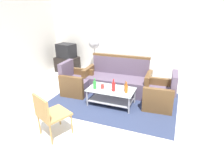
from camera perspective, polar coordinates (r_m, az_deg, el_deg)
ground_plane at (r=3.97m, az=-2.53°, el=-13.23°), size 14.00×14.00×0.00m
wall_back at (r=6.25m, az=8.45°, el=13.30°), size 6.52×0.12×2.80m
rug at (r=4.75m, az=0.35°, el=-6.84°), size 3.05×2.03×0.01m
couch at (r=5.18m, az=1.75°, el=-0.60°), size 1.82×0.79×0.96m
armchair_left at (r=5.19m, az=-10.78°, el=-1.29°), size 0.73×0.79×0.85m
armchair_right at (r=4.54m, az=14.40°, el=-4.97°), size 0.74×0.80×0.85m
coffee_table at (r=4.48m, az=-0.25°, el=-4.85°), size 1.10×0.60×0.40m
bottle_red at (r=4.29m, az=0.46°, el=-2.46°), size 0.08×0.08×0.29m
bottle_green at (r=4.43m, az=-5.25°, el=-1.90°), size 0.08×0.08×0.26m
bottle_brown at (r=4.31m, az=4.14°, el=-2.65°), size 0.06×0.06×0.24m
bottle_orange at (r=4.22m, az=4.37°, el=-3.10°), size 0.07×0.07×0.26m
cup at (r=4.45m, az=-2.93°, el=-2.39°), size 0.08×0.08×0.10m
tv_stand at (r=7.00m, az=-13.35°, el=4.24°), size 0.80×0.50×0.52m
television at (r=6.88m, az=-13.69°, el=8.22°), size 0.66×0.53×0.48m
pedestal_fan at (r=6.34m, az=-5.41°, el=9.99°), size 0.36×0.36×1.27m
wicker_chair at (r=3.52m, az=-18.54°, el=-9.75°), size 0.63×0.63×0.84m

